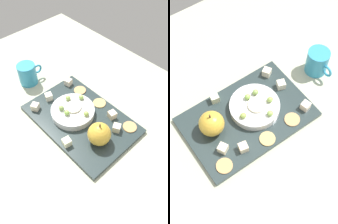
{
  "view_description": "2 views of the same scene",
  "coord_description": "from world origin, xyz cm",
  "views": [
    {
      "loc": [
        -33.74,
        28.7,
        67.18
      ],
      "look_at": [
        2.22,
        -5.1,
        8.4
      ],
      "focal_mm": 35.55,
      "sensor_mm": 36.0,
      "label": 1
    },
    {
      "loc": [
        -23.58,
        -43.38,
        90.01
      ],
      "look_at": [
        3.64,
        -5.67,
        9.96
      ],
      "focal_mm": 50.82,
      "sensor_mm": 36.0,
      "label": 2
    }
  ],
  "objects": [
    {
      "name": "table",
      "position": [
        0.0,
        0.0,
        2.34
      ],
      "size": [
        138.04,
        99.08,
        4.68
      ],
      "primitive_type": "cube",
      "color": "#B4B99E",
      "rests_on": "ground"
    },
    {
      "name": "platter",
      "position": [
        2.47,
        -3.79,
        5.37
      ],
      "size": [
        38.27,
        25.23,
        1.37
      ],
      "primitive_type": "cube",
      "color": "#2B393A",
      "rests_on": "table"
    },
    {
      "name": "serving_dish",
      "position": [
        5.8,
        -3.04,
        7.33
      ],
      "size": [
        15.42,
        15.42,
        2.55
      ],
      "primitive_type": "cylinder",
      "color": "silver",
      "rests_on": "platter"
    },
    {
      "name": "apple_whole",
      "position": [
        -8.44,
        -1.61,
        9.8
      ],
      "size": [
        7.5,
        7.5,
        7.5
      ],
      "primitive_type": "sphere",
      "color": "gold",
      "rests_on": "platter"
    },
    {
      "name": "apple_stem",
      "position": [
        -8.44,
        -1.61,
        14.16
      ],
      "size": [
        0.5,
        0.5,
        1.2
      ],
      "primitive_type": "cylinder",
      "color": "brown",
      "rests_on": "apple_whole"
    },
    {
      "name": "cheese_cube_0",
      "position": [
        17.45,
        -1.26,
        7.3
      ],
      "size": [
        3.2,
        3.2,
        2.5
      ],
      "primitive_type": "cube",
      "rotation": [
        0.0,
        0.0,
        1.22
      ],
      "color": "#F6EDCD",
      "rests_on": "platter"
    },
    {
      "name": "cheese_cube_1",
      "position": [
        -9.58,
        -8.91,
        7.3
      ],
      "size": [
        3.39,
        3.39,
        2.5
      ],
      "primitive_type": "cube",
      "rotation": [
        0.0,
        0.0,
        0.5
      ],
      "color": "#F4EAC5",
      "rests_on": "platter"
    },
    {
      "name": "cheese_cube_2",
      "position": [
        -2.45,
        6.76,
        7.3
      ],
      "size": [
        2.91,
        2.91,
        2.5
      ],
      "primitive_type": "cube",
      "rotation": [
        0.0,
        0.0,
        1.39
      ],
      "color": "#F0F2C8",
      "rests_on": "platter"
    },
    {
      "name": "cheese_cube_3",
      "position": [
        18.61,
        -11.87,
        7.3
      ],
      "size": [
        3.01,
        3.01,
        2.5
      ],
      "primitive_type": "cube",
      "rotation": [
        0.0,
        0.0,
        0.24
      ],
      "color": "#F9E7CC",
      "rests_on": "platter"
    },
    {
      "name": "cheese_cube_4",
      "position": [
        -4.73,
        -12.05,
        7.3
      ],
      "size": [
        2.97,
        2.97,
        2.5
      ],
      "primitive_type": "cube",
      "rotation": [
        0.0,
        0.0,
        1.36
      ],
      "color": "#F8E2BD",
      "rests_on": "platter"
    },
    {
      "name": "cheese_cube_5",
      "position": [
        16.75,
        5.35,
        7.3
      ],
      "size": [
        3.42,
        3.42,
        2.5
      ],
      "primitive_type": "cube",
      "rotation": [
        0.0,
        0.0,
        0.53
      ],
      "color": "#F0E3C4",
      "rests_on": "platter"
    },
    {
      "name": "cracker_0",
      "position": [
        -11.94,
        -13.16,
        6.25
      ],
      "size": [
        4.73,
        4.73,
        0.4
      ],
      "primitive_type": "cylinder",
      "color": "tan",
      "rests_on": "platter"
    },
    {
      "name": "cracker_1",
      "position": [
        12.72,
        -12.78,
        6.25
      ],
      "size": [
        4.73,
        4.73,
        0.4
      ],
      "primitive_type": "cylinder",
      "color": "tan",
      "rests_on": "platter"
    },
    {
      "name": "cracker_2",
      "position": [
        2.8,
        -13.52,
        6.25
      ],
      "size": [
        4.73,
        4.73,
        0.4
      ],
      "primitive_type": "cylinder",
      "color": "tan",
      "rests_on": "platter"
    },
    {
      "name": "grape_0",
      "position": [
        7.39,
        -8.56,
        9.43
      ],
      "size": [
        1.94,
        1.75,
        1.65
      ],
      "primitive_type": "ellipsoid",
      "color": "#9AC25B",
      "rests_on": "serving_dish"
    },
    {
      "name": "grape_1",
      "position": [
        10.22,
        -4.76,
        9.5
      ],
      "size": [
        1.94,
        1.75,
        1.79
      ],
      "primitive_type": "ellipsoid",
      "color": "#97BA56",
      "rests_on": "serving_dish"
    },
    {
      "name": "grape_2",
      "position": [
        0.54,
        -4.57,
        9.41
      ],
      "size": [
        1.94,
        1.75,
        1.61
      ],
      "primitive_type": "ellipsoid",
      "color": "#94B24E",
      "rests_on": "serving_dish"
    },
    {
      "name": "grape_3",
      "position": [
        5.3,
        0.49,
        9.48
      ],
      "size": [
        1.94,
        1.75,
        1.76
      ],
      "primitive_type": "ellipsoid",
      "color": "#92C353",
      "rests_on": "serving_dish"
    },
    {
      "name": "grape_4",
      "position": [
        8.26,
        0.05,
        9.46
      ],
      "size": [
        1.94,
        1.75,
        1.71
      ],
      "primitive_type": "ellipsoid",
      "color": "#89AB55",
      "rests_on": "serving_dish"
    },
    {
      "name": "apple_slice_0",
      "position": [
        6.13,
        -3.65,
        8.9
      ],
      "size": [
        5.6,
        5.6,
        0.6
      ],
      "primitive_type": "cylinder",
      "color": "beige",
      "rests_on": "serving_dish"
    },
    {
      "name": "cup",
      "position": [
        31.83,
        -1.97,
        9.01
      ],
      "size": [
        7.23,
        10.43,
        8.65
      ],
      "color": "#3397C0",
      "rests_on": "table"
    }
  ]
}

